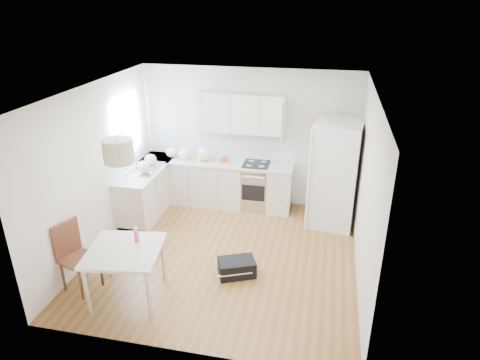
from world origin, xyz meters
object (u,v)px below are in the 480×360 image
(refrigerator, at_px, (336,174))
(gym_bag, at_px, (237,267))
(dining_chair, at_px, (79,258))
(dining_table, at_px, (125,255))

(refrigerator, bearing_deg, gym_bag, -116.61)
(dining_chair, bearing_deg, refrigerator, 57.88)
(dining_chair, bearing_deg, gym_bag, 39.46)
(dining_table, height_order, gym_bag, dining_table)
(refrigerator, distance_m, dining_chair, 4.50)
(dining_table, xyz_separation_m, dining_chair, (-0.72, 0.02, -0.17))
(dining_table, bearing_deg, refrigerator, 37.32)
(refrigerator, distance_m, dining_table, 3.97)
(refrigerator, relative_size, dining_chair, 1.87)
(refrigerator, relative_size, gym_bag, 3.53)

